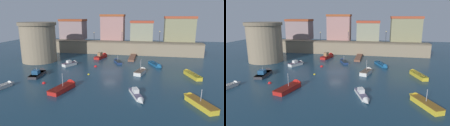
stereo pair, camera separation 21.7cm
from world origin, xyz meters
TOP-DOWN VIEW (x-y plane):
  - ground_plane at (0.00, 0.00)m, footprint 119.78×119.78m
  - quay_wall at (0.00, 21.89)m, footprint 49.12×4.16m
  - old_town_backdrop at (1.10, 26.49)m, footprint 46.12×6.13m
  - fortress_tower at (-21.40, 7.14)m, footprint 9.97×9.97m
  - pier_dock at (3.61, 15.48)m, footprint 1.70×8.96m
  - quay_lamp_0 at (-9.88, 21.89)m, footprint 0.32×0.32m
  - quay_lamp_1 at (-0.47, 21.89)m, footprint 0.32×0.32m
  - quay_lamp_2 at (11.42, 21.89)m, footprint 0.32×0.32m
  - moored_boat_0 at (6.96, 0.56)m, footprint 2.87×5.18m
  - moored_boat_1 at (7.03, -12.88)m, footprint 3.14×5.87m
  - moored_boat_2 at (17.29, 0.57)m, footprint 3.26×6.93m
  - moored_boat_3 at (-5.47, 15.01)m, footprint 3.31×6.80m
  - moored_boat_4 at (10.45, 7.57)m, footprint 3.88×6.72m
  - moored_boat_5 at (-5.50, -11.27)m, footprint 3.33×6.83m
  - moored_boat_6 at (-14.62, -4.60)m, footprint 2.49×6.70m
  - moored_boat_7 at (15.59, -13.50)m, footprint 4.27×6.79m
  - moored_boat_8 at (-16.62, -12.85)m, footprint 2.42×5.22m
  - moored_boat_9 at (-0.02, 10.04)m, footprint 3.30×5.20m
  - moored_boat_10 at (-11.04, 4.46)m, footprint 3.48×4.75m
  - mooring_buoy_0 at (-4.18, -2.56)m, footprint 0.45×0.45m
  - mooring_buoy_1 at (-4.49, 4.14)m, footprint 0.73×0.73m
  - mooring_buoy_2 at (-10.71, -9.65)m, footprint 0.67×0.67m

SIDE VIEW (x-z plane):
  - ground_plane at x=0.00m, z-range 0.00..0.00m
  - mooring_buoy_0 at x=-4.18m, z-range -0.23..0.23m
  - mooring_buoy_1 at x=-4.49m, z-range -0.37..0.37m
  - mooring_buoy_2 at x=-10.71m, z-range -0.33..0.33m
  - pier_dock at x=3.61m, z-range -0.07..0.63m
  - moored_boat_4 at x=10.45m, z-range -0.37..0.97m
  - moored_boat_9 at x=-0.02m, z-range -0.80..1.41m
  - moored_boat_8 at x=-16.62m, z-range -0.29..0.90m
  - moored_boat_1 at x=7.03m, z-range -0.36..1.09m
  - moored_boat_5 at x=-5.50m, z-range -1.38..2.16m
  - moored_boat_6 at x=-14.62m, z-range -0.83..1.65m
  - moored_boat_2 at x=17.29m, z-range -0.17..1.05m
  - moored_boat_0 at x=6.96m, z-range -1.30..2.19m
  - moored_boat_7 at x=15.59m, z-range -0.99..1.88m
  - moored_boat_10 at x=-11.04m, z-range -0.39..1.32m
  - moored_boat_3 at x=-5.47m, z-range -0.78..1.81m
  - quay_wall at x=0.00m, z-range 0.01..4.14m
  - fortress_tower at x=-21.40m, z-range 0.06..10.74m
  - quay_lamp_0 at x=-9.88m, z-range 4.66..7.60m
  - quay_lamp_1 at x=-0.47m, z-range 4.71..8.22m
  - quay_lamp_2 at x=11.42m, z-range 4.71..8.27m
  - old_town_backdrop at x=1.10m, z-range 3.42..12.28m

